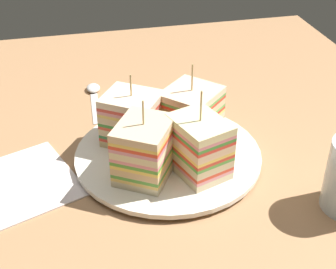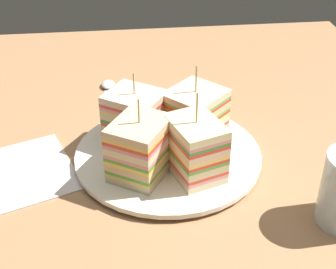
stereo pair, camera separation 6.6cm
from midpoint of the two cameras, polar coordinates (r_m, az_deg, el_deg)
name	(u,v)px [view 2 (the right image)]	position (r cm, az deg, el deg)	size (l,w,h in cm)	color
ground_plane	(168,165)	(70.92, 2.65, -3.59)	(102.87, 89.21, 1.80)	#A7784F
plate	(168,155)	(69.94, 2.68, -2.49)	(26.30, 26.30, 1.28)	white
sandwich_wedge_0	(140,148)	(63.49, -0.28, -1.71)	(9.92, 9.48, 11.21)	beige
sandwich_wedge_1	(195,148)	(63.80, 6.11, -1.70)	(9.20, 8.00, 12.09)	beige
sandwich_wedge_2	(195,114)	(71.65, 5.73, 2.28)	(10.43, 10.45, 11.36)	beige
sandwich_wedge_3	(136,117)	(70.58, -1.12, 1.99)	(9.73, 10.05, 10.63)	#E2C289
chip_pile	(169,144)	(69.55, 2.77, -1.18)	(6.81, 6.85, 2.28)	#DCBE6F
spoon	(108,90)	(87.92, -4.88, 5.14)	(13.39, 2.56, 1.00)	silver
napkin	(27,171)	(69.70, -13.49, -4.20)	(14.54, 12.13, 0.50)	silver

